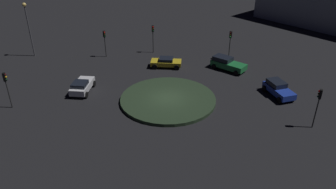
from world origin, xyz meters
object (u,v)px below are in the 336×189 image
at_px(car_blue, 278,89).
at_px(streetlamp_northeast, 28,21).
at_px(traffic_light_south, 318,101).
at_px(traffic_light_northeast, 105,38).
at_px(traffic_light_east, 153,34).
at_px(car_green, 227,63).
at_px(car_yellow, 166,62).
at_px(traffic_light_southeast, 230,40).
at_px(traffic_light_north, 6,83).
at_px(car_white, 82,86).

bearing_deg(car_blue, streetlamp_northeast, -128.11).
xyz_separation_m(traffic_light_south, traffic_light_northeast, (15.99, 23.53, -0.15)).
relative_size(traffic_light_east, traffic_light_south, 1.01).
bearing_deg(car_green, streetlamp_northeast, -150.65).
height_order(car_green, traffic_light_south, traffic_light_south).
bearing_deg(car_yellow, car_green, -0.23).
bearing_deg(traffic_light_southeast, traffic_light_east, -68.03).
relative_size(car_yellow, streetlamp_northeast, 0.53).
bearing_deg(car_green, traffic_light_northeast, -155.50).
xyz_separation_m(car_yellow, traffic_light_south, (-12.96, -14.77, 2.14)).
bearing_deg(traffic_light_north, traffic_light_northeast, 57.20).
distance_m(car_white, streetlamp_northeast, 15.10).
relative_size(car_green, traffic_light_southeast, 1.17).
bearing_deg(traffic_light_southeast, car_white, -25.93).
height_order(traffic_light_southeast, traffic_light_south, traffic_light_southeast).
xyz_separation_m(car_green, car_yellow, (0.10, 7.92, -0.12)).
xyz_separation_m(car_green, traffic_light_south, (-12.86, -6.85, 2.03)).
xyz_separation_m(traffic_light_south, traffic_light_north, (1.41, 29.85, -0.03)).
bearing_deg(car_blue, traffic_light_south, -5.09).
bearing_deg(traffic_light_southeast, car_yellow, -36.61).
bearing_deg(streetlamp_northeast, traffic_light_southeast, -88.40).
height_order(traffic_light_north, streetlamp_northeast, streetlamp_northeast).
xyz_separation_m(car_white, streetlamp_northeast, (10.29, 10.21, 4.24)).
bearing_deg(traffic_light_north, car_blue, 0.30).
distance_m(car_yellow, traffic_light_northeast, 9.48).
distance_m(car_green, traffic_light_east, 11.69).
bearing_deg(traffic_light_north, car_white, 22.62).
height_order(traffic_light_east, traffic_light_north, traffic_light_east).
bearing_deg(car_green, car_blue, -18.03).
relative_size(car_green, car_blue, 1.09).
bearing_deg(traffic_light_east, traffic_light_north, -50.15).
bearing_deg(car_blue, traffic_light_east, -149.94).
distance_m(car_yellow, traffic_light_east, 6.08).
height_order(car_white, traffic_light_southeast, traffic_light_southeast).
distance_m(car_yellow, traffic_light_south, 19.77).
xyz_separation_m(traffic_light_northeast, streetlamp_northeast, (-0.40, 10.31, 2.32)).
distance_m(car_blue, traffic_light_south, 6.77).
xyz_separation_m(traffic_light_southeast, traffic_light_south, (-16.36, -6.32, -0.01)).
relative_size(car_green, car_yellow, 1.18).
bearing_deg(car_green, car_yellow, -145.62).
bearing_deg(traffic_light_north, traffic_light_east, 43.27).
relative_size(traffic_light_southeast, traffic_light_south, 1.00).
xyz_separation_m(car_white, car_blue, (0.89, -21.79, 0.03)).
xyz_separation_m(traffic_light_east, traffic_light_south, (-18.16, -17.07, -0.02)).
relative_size(car_white, car_yellow, 0.98).
bearing_deg(car_green, traffic_light_southeast, 116.51).
distance_m(car_yellow, streetlamp_northeast, 19.73).
relative_size(car_blue, traffic_light_southeast, 1.07).
distance_m(traffic_light_south, traffic_light_northeast, 28.45).
bearing_deg(streetlamp_northeast, car_white, -135.23).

